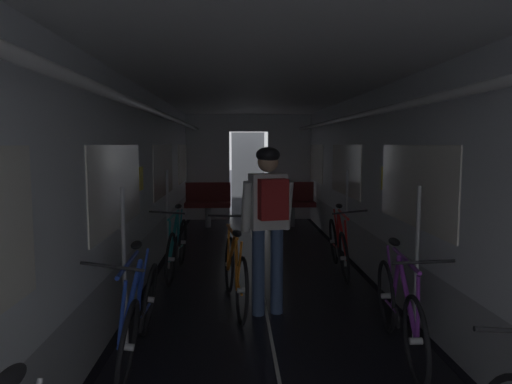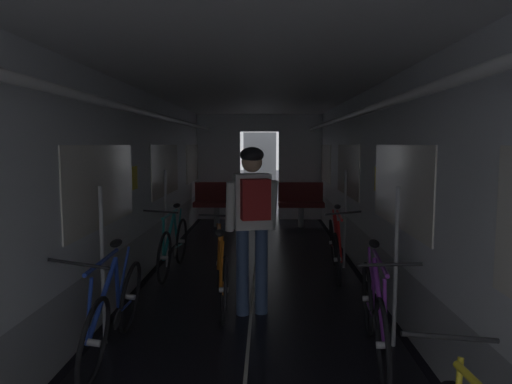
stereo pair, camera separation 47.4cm
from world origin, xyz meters
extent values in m
cube|color=black|center=(-1.41, 3.25, 0.00)|extent=(0.08, 11.50, 0.01)
cube|color=black|center=(1.41, 3.25, 0.00)|extent=(0.08, 11.50, 0.01)
cube|color=beige|center=(0.00, 3.25, 0.00)|extent=(0.03, 11.27, 0.00)
cube|color=#9EA0A5|center=(-1.51, 3.25, 0.30)|extent=(0.12, 11.50, 0.60)
cube|color=silver|center=(-1.51, 3.25, 1.53)|extent=(0.12, 11.50, 1.85)
cube|color=white|center=(-1.45, 2.67, 1.35)|extent=(0.02, 1.90, 0.80)
cube|color=white|center=(-1.45, 5.55, 1.35)|extent=(0.02, 1.90, 0.80)
cube|color=white|center=(-1.45, 8.42, 1.35)|extent=(0.02, 1.90, 0.80)
cube|color=yellow|center=(-1.45, 3.79, 1.35)|extent=(0.01, 0.20, 0.28)
cylinder|color=white|center=(-1.17, 3.25, 2.10)|extent=(0.07, 11.04, 0.07)
cylinder|color=#B7BABF|center=(-1.27, 2.10, 0.70)|extent=(0.04, 0.04, 1.40)
cylinder|color=#B7BABF|center=(-1.27, 4.70, 0.70)|extent=(0.04, 0.04, 1.40)
cube|color=#9EA0A5|center=(1.51, 3.25, 0.30)|extent=(0.12, 11.50, 0.60)
cube|color=silver|center=(1.51, 3.25, 1.53)|extent=(0.12, 11.50, 1.85)
cube|color=white|center=(1.45, 2.67, 1.35)|extent=(0.02, 1.90, 0.80)
cube|color=white|center=(1.45, 5.55, 1.35)|extent=(0.02, 1.90, 0.80)
cube|color=white|center=(1.45, 8.42, 1.35)|extent=(0.02, 1.90, 0.80)
cube|color=yellow|center=(1.45, 3.61, 1.35)|extent=(0.01, 0.20, 0.28)
cylinder|color=white|center=(1.17, 3.25, 2.10)|extent=(0.07, 11.04, 0.07)
cylinder|color=#B7BABF|center=(1.27, 2.10, 0.70)|extent=(0.04, 0.04, 1.40)
cylinder|color=#B7BABF|center=(1.27, 4.70, 0.70)|extent=(0.04, 0.04, 1.40)
cube|color=silver|center=(-0.95, 9.06, 1.23)|extent=(1.00, 0.12, 2.45)
cube|color=silver|center=(0.95, 9.06, 1.23)|extent=(1.00, 0.12, 2.45)
cube|color=silver|center=(0.00, 9.06, 2.25)|extent=(0.90, 0.12, 0.40)
cube|color=#4C4F54|center=(0.00, 9.76, 1.03)|extent=(0.81, 0.04, 2.05)
cube|color=white|center=(0.00, 3.25, 2.51)|extent=(3.14, 11.62, 0.12)
cylinder|color=gray|center=(-0.90, 8.00, 0.22)|extent=(0.12, 0.12, 0.44)
cube|color=maroon|center=(-0.90, 8.00, 0.49)|extent=(0.96, 0.44, 0.10)
cube|color=maroon|center=(-0.90, 8.19, 0.74)|extent=(0.96, 0.08, 0.40)
torus|color=gray|center=(-1.33, 8.22, 0.94)|extent=(0.14, 0.14, 0.02)
cylinder|color=gray|center=(0.90, 8.00, 0.22)|extent=(0.12, 0.12, 0.44)
cube|color=maroon|center=(0.90, 8.00, 0.49)|extent=(0.96, 0.44, 0.10)
cube|color=maroon|center=(0.90, 8.19, 0.74)|extent=(0.96, 0.08, 0.40)
torus|color=gray|center=(0.47, 8.22, 0.94)|extent=(0.14, 0.14, 0.02)
torus|color=black|center=(-1.12, 2.38, 0.33)|extent=(0.16, 0.67, 0.67)
cylinder|color=#B2B2B7|center=(-1.12, 2.38, 0.33)|extent=(0.10, 0.05, 0.06)
torus|color=black|center=(-1.09, 1.36, 0.33)|extent=(0.16, 0.67, 0.67)
cylinder|color=#B2B2B7|center=(-1.09, 1.36, 0.33)|extent=(0.10, 0.05, 0.06)
cylinder|color=#2342B7|center=(-1.13, 1.67, 0.55)|extent=(0.11, 0.54, 0.56)
cylinder|color=#2342B7|center=(-1.14, 2.08, 0.55)|extent=(0.13, 0.34, 0.55)
cylinder|color=#2342B7|center=(-1.17, 1.83, 0.81)|extent=(0.06, 0.82, 0.04)
cylinder|color=#2342B7|center=(-1.15, 2.31, 0.57)|extent=(0.09, 0.17, 0.49)
cylinder|color=#2342B7|center=(-1.11, 2.15, 0.31)|extent=(0.05, 0.45, 0.07)
cylinder|color=#2342B7|center=(-1.12, 1.39, 0.57)|extent=(0.10, 0.09, 0.49)
cylinder|color=black|center=(-1.10, 1.93, 0.29)|extent=(0.04, 0.17, 0.17)
ellipsoid|color=black|center=(-1.20, 2.26, 0.87)|extent=(0.11, 0.24, 0.07)
cylinder|color=black|center=(-1.17, 1.37, 0.91)|extent=(0.44, 0.04, 0.09)
torus|color=black|center=(1.12, 4.86, 0.33)|extent=(0.16, 0.68, 0.67)
cylinder|color=#B2B2B7|center=(1.12, 4.86, 0.33)|extent=(0.10, 0.06, 0.06)
torus|color=black|center=(1.04, 3.85, 0.33)|extent=(0.16, 0.68, 0.67)
cylinder|color=#B2B2B7|center=(1.04, 3.85, 0.33)|extent=(0.10, 0.06, 0.06)
cylinder|color=red|center=(1.09, 4.16, 0.55)|extent=(0.06, 0.54, 0.56)
cylinder|color=red|center=(1.12, 4.57, 0.55)|extent=(0.11, 0.34, 0.55)
cylinder|color=red|center=(1.13, 4.31, 0.82)|extent=(0.10, 0.82, 0.04)
cylinder|color=red|center=(1.14, 4.79, 0.57)|extent=(0.06, 0.17, 0.49)
cylinder|color=red|center=(1.10, 4.64, 0.31)|extent=(0.07, 0.45, 0.07)
cylinder|color=red|center=(1.07, 3.87, 0.57)|extent=(0.08, 0.09, 0.49)
cylinder|color=black|center=(1.08, 4.41, 0.29)|extent=(0.04, 0.17, 0.17)
ellipsoid|color=black|center=(1.17, 4.74, 0.88)|extent=(0.11, 0.25, 0.07)
cylinder|color=black|center=(1.10, 3.85, 0.92)|extent=(0.44, 0.06, 0.07)
ellipsoid|color=black|center=(-1.18, -0.12, 0.87)|extent=(0.10, 0.24, 0.07)
torus|color=black|center=(1.10, 2.37, 0.33)|extent=(0.15, 0.67, 0.67)
cylinder|color=#B2B2B7|center=(1.10, 2.37, 0.33)|extent=(0.10, 0.06, 0.06)
torus|color=black|center=(0.98, 1.36, 0.33)|extent=(0.15, 0.67, 0.67)
cylinder|color=#B2B2B7|center=(0.98, 1.36, 0.33)|extent=(0.10, 0.06, 0.06)
cylinder|color=purple|center=(1.03, 1.67, 0.55)|extent=(0.07, 0.54, 0.56)
cylinder|color=purple|center=(1.08, 2.08, 0.55)|extent=(0.10, 0.34, 0.55)
cylinder|color=purple|center=(1.06, 1.82, 0.82)|extent=(0.13, 0.82, 0.04)
cylinder|color=purple|center=(1.10, 2.30, 0.58)|extent=(0.04, 0.17, 0.49)
cylinder|color=purple|center=(1.07, 2.15, 0.31)|extent=(0.08, 0.45, 0.07)
cylinder|color=purple|center=(1.00, 1.39, 0.58)|extent=(0.07, 0.09, 0.49)
cylinder|color=black|center=(1.04, 1.92, 0.29)|extent=(0.04, 0.17, 0.17)
ellipsoid|color=black|center=(1.12, 2.25, 0.88)|extent=(0.12, 0.25, 0.07)
cylinder|color=black|center=(1.02, 1.36, 0.92)|extent=(0.44, 0.07, 0.05)
torus|color=black|center=(-1.09, 4.90, 0.33)|extent=(0.10, 0.67, 0.67)
cylinder|color=#B2B2B7|center=(-1.09, 4.90, 0.33)|extent=(0.09, 0.05, 0.06)
torus|color=black|center=(-1.13, 3.88, 0.33)|extent=(0.10, 0.67, 0.67)
cylinder|color=#B2B2B7|center=(-1.13, 3.88, 0.33)|extent=(0.09, 0.05, 0.06)
cylinder|color=teal|center=(-1.13, 4.20, 0.55)|extent=(0.09, 0.54, 0.56)
cylinder|color=teal|center=(-1.12, 4.61, 0.55)|extent=(0.06, 0.34, 0.55)
cylinder|color=teal|center=(-1.14, 4.35, 0.82)|extent=(0.06, 0.82, 0.04)
cylinder|color=teal|center=(-1.11, 4.83, 0.58)|extent=(0.06, 0.16, 0.49)
cylinder|color=teal|center=(-1.10, 4.68, 0.31)|extent=(0.04, 0.45, 0.07)
cylinder|color=teal|center=(-1.14, 3.91, 0.58)|extent=(0.06, 0.09, 0.49)
cylinder|color=black|center=(-1.11, 4.45, 0.29)|extent=(0.03, 0.17, 0.17)
ellipsoid|color=black|center=(-1.13, 4.78, 0.88)|extent=(0.10, 0.24, 0.07)
cylinder|color=black|center=(-1.16, 3.90, 0.92)|extent=(0.44, 0.04, 0.05)
cylinder|color=#384C75|center=(-0.09, 2.83, 0.45)|extent=(0.13, 0.13, 0.90)
cylinder|color=#384C75|center=(0.11, 2.88, 0.45)|extent=(0.13, 0.13, 0.90)
cube|color=silver|center=(0.01, 2.85, 1.18)|extent=(0.40, 0.30, 0.56)
cylinder|color=silver|center=(-0.21, 2.82, 1.13)|extent=(0.13, 0.21, 0.53)
cylinder|color=silver|center=(0.22, 2.92, 1.13)|extent=(0.13, 0.21, 0.53)
sphere|color=tan|center=(0.01, 2.85, 1.58)|extent=(0.21, 0.21, 0.21)
ellipsoid|color=black|center=(0.01, 2.85, 1.65)|extent=(0.30, 0.33, 0.16)
cube|color=maroon|center=(0.05, 2.69, 1.22)|extent=(0.31, 0.22, 0.40)
torus|color=black|center=(-0.26, 2.60, 0.33)|extent=(0.16, 0.67, 0.67)
cylinder|color=#B2B2B7|center=(-0.26, 2.60, 0.33)|extent=(0.10, 0.06, 0.05)
torus|color=black|center=(-0.39, 3.61, 0.33)|extent=(0.16, 0.67, 0.67)
cylinder|color=#B2B2B7|center=(-0.39, 3.61, 0.33)|extent=(0.10, 0.06, 0.05)
cylinder|color=orange|center=(-0.36, 3.29, 0.55)|extent=(0.14, 0.54, 0.56)
cylinder|color=orange|center=(-0.31, 2.89, 0.55)|extent=(0.05, 0.35, 0.55)
cylinder|color=orange|center=(-0.36, 3.14, 0.82)|extent=(0.14, 0.82, 0.04)
cylinder|color=orange|center=(-0.28, 2.66, 0.58)|extent=(0.07, 0.16, 0.49)
cylinder|color=orange|center=(-0.29, 2.82, 0.31)|extent=(0.08, 0.45, 0.07)
cylinder|color=orange|center=(-0.40, 3.58, 0.58)|extent=(0.05, 0.09, 0.49)
cylinder|color=black|center=(-0.32, 3.04, 0.29)|extent=(0.04, 0.17, 0.17)
ellipsoid|color=black|center=(-0.30, 2.71, 0.88)|extent=(0.12, 0.25, 0.06)
cylinder|color=black|center=(-0.42, 3.59, 0.92)|extent=(0.44, 0.08, 0.05)
camera|label=1|loc=(-0.32, -1.84, 1.76)|focal=32.78mm
camera|label=2|loc=(0.15, -1.85, 1.76)|focal=32.78mm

